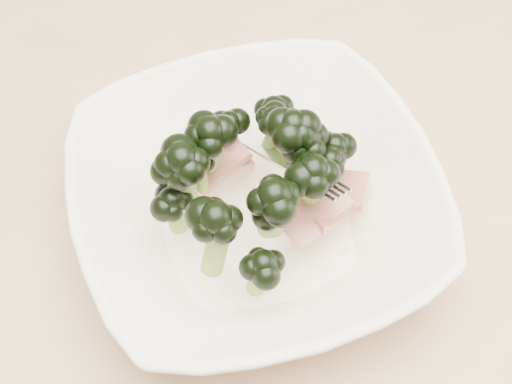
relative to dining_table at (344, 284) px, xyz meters
The scene contains 2 objects.
dining_table is the anchor object (origin of this frame).
broccoli_dish 0.16m from the dining_table, 158.19° to the left, with size 0.28×0.28×0.12m.
Camera 1 is at (-0.18, -0.25, 1.25)m, focal length 50.00 mm.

